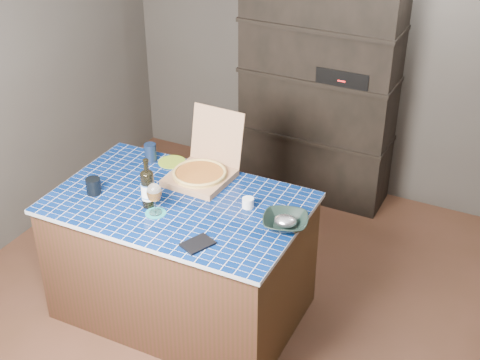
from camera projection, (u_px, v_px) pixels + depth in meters
The scene contains 14 objects.
room at pixel (227, 128), 3.87m from camera, with size 3.50×3.50×3.50m.
shelving_unit at pixel (318, 91), 5.22m from camera, with size 1.20×0.41×1.80m.
kitchen_island at pixel (181, 257), 4.19m from camera, with size 1.52×0.98×0.83m.
pizza_box at pixel (202, 171), 4.17m from camera, with size 0.38×0.46×0.40m.
mead_bottle at pixel (148, 188), 3.87m from camera, with size 0.08×0.08×0.31m.
teal_trivet at pixel (156, 213), 3.86m from camera, with size 0.12×0.12×0.01m, color teal.
wine_glass at pixel (154, 193), 3.79m from camera, with size 0.09×0.09×0.20m.
tumbler at pixel (93, 186), 4.03m from camera, with size 0.09×0.09×0.10m, color black.
dvd_case at pixel (198, 244), 3.59m from camera, with size 0.12×0.17×0.01m, color black.
bowl at pixel (285, 222), 3.73m from camera, with size 0.26×0.26×0.06m, color black.
foil_contents at pixel (285, 221), 3.72m from camera, with size 0.13×0.11×0.06m, color silver.
white_jar at pixel (248, 203), 3.91m from camera, with size 0.07×0.07×0.06m, color white.
navy_cup at pixel (150, 153), 4.37m from camera, with size 0.08×0.08×0.12m, color black.
green_trivet at pixel (172, 162), 4.39m from camera, with size 0.18×0.18×0.01m, color olive.
Camera 1 is at (1.64, -3.08, 2.96)m, focal length 50.00 mm.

